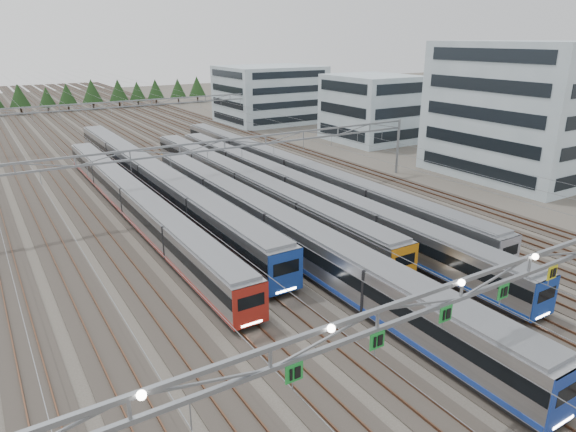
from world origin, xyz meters
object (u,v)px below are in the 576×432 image
train_c (278,229)px  gantry_mid (225,152)px  train_e (295,188)px  gantry_far (123,109)px  gantry_near (530,269)px  train_f (293,170)px  depot_bldg_mid (371,108)px  train_b (151,178)px  depot_bldg_north (270,94)px  depot_bldg_south (523,110)px  train_d (245,185)px  train_a (134,201)px

train_c → gantry_mid: bearing=82.0°
train_e → gantry_mid: 9.43m
train_c → gantry_far: 61.25m
gantry_near → gantry_mid: (0.05, 40.12, -0.70)m
train_f → depot_bldg_mid: size_ratio=4.26×
train_e → gantry_far: 50.56m
train_b → depot_bldg_mid: 49.91m
depot_bldg_mid → depot_bldg_north: 31.11m
depot_bldg_south → train_e: bearing=172.1°
gantry_mid → gantry_far: size_ratio=1.00×
train_d → train_f: train_d is taller
train_d → gantry_near: (-2.30, -39.45, 4.96)m
depot_bldg_mid → train_f: bearing=-147.7°
train_d → train_e: train_d is taller
train_f → depot_bldg_south: 34.23m
train_f → gantry_near: size_ratio=1.21×
train_d → depot_bldg_north: depot_bldg_north is taller
train_a → depot_bldg_mid: bearing=22.0°
train_a → train_b: size_ratio=0.85×
train_e → depot_bldg_south: size_ratio=2.97×
train_b → train_d: 12.68m
train_f → gantry_near: gantry_near is taller
gantry_mid → gantry_far: same height
train_b → depot_bldg_south: (49.00, -18.14, 7.12)m
depot_bldg_south → train_f: bearing=158.0°
train_c → depot_bldg_north: size_ratio=2.59×
train_f → gantry_near: 44.52m
train_a → gantry_near: (11.20, -40.48, 5.03)m
gantry_near → train_e: bearing=79.1°
train_b → gantry_near: size_ratio=1.18×
train_c → gantry_mid: size_ratio=1.01×
depot_bldg_south → depot_bldg_mid: bearing=91.9°
train_a → gantry_near: gantry_near is taller
train_a → gantry_near: 42.31m
train_a → train_b: bearing=60.3°
gantry_mid → depot_bldg_north: size_ratio=2.56×
train_c → depot_bldg_north: (38.49, 68.36, 4.25)m
gantry_near → gantry_far: size_ratio=1.00×
train_a → train_c: bearing=-61.3°
gantry_near → train_f: bearing=75.2°
depot_bldg_mid → depot_bldg_north: (-4.94, 30.72, 0.21)m
train_e → depot_bldg_north: 64.52m
train_b → train_d: bearing=-44.8°
depot_bldg_mid → depot_bldg_south: bearing=-88.1°
train_c → gantry_near: 24.65m
train_e → gantry_far: (-6.75, 49.92, 4.36)m
train_f → depot_bldg_north: depot_bldg_north is taller
gantry_mid → train_a: bearing=178.1°
train_a → gantry_far: size_ratio=1.00×
train_b → gantry_far: bearing=79.6°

